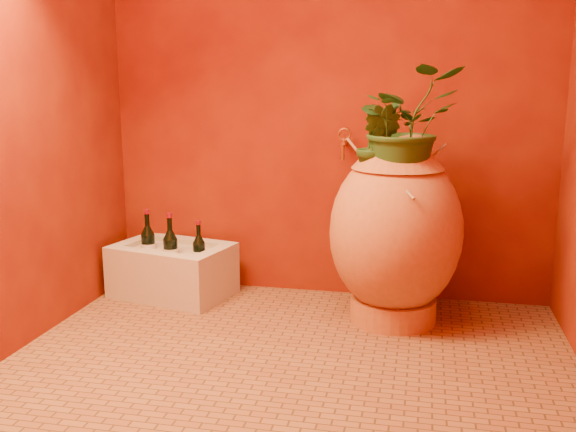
% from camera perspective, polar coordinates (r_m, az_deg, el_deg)
% --- Properties ---
extents(floor, '(2.50, 2.50, 0.00)m').
position_cam_1_polar(floor, '(2.90, 0.18, -12.84)').
color(floor, brown).
rests_on(floor, ground).
extents(wall_back, '(2.50, 0.02, 2.50)m').
position_cam_1_polar(wall_back, '(3.62, 3.55, 12.43)').
color(wall_back, '#600F05').
rests_on(wall_back, ground).
extents(wall_left, '(0.02, 2.00, 2.50)m').
position_cam_1_polar(wall_left, '(3.14, -23.21, 11.61)').
color(wall_left, '#600F05').
rests_on(wall_left, ground).
extents(amphora, '(0.77, 0.77, 0.96)m').
position_cam_1_polar(amphora, '(3.27, 9.53, -1.32)').
color(amphora, '#B36532').
rests_on(amphora, floor).
extents(stone_basin, '(0.72, 0.58, 0.30)m').
position_cam_1_polar(stone_basin, '(3.77, -10.21, -4.84)').
color(stone_basin, beige).
rests_on(stone_basin, floor).
extents(wine_bottle_a, '(0.07, 0.07, 0.29)m').
position_cam_1_polar(wine_bottle_a, '(3.63, -7.90, -3.31)').
color(wine_bottle_a, black).
rests_on(wine_bottle_a, stone_basin).
extents(wine_bottle_b, '(0.08, 0.08, 0.33)m').
position_cam_1_polar(wine_bottle_b, '(3.78, -12.31, -2.63)').
color(wine_bottle_b, black).
rests_on(wine_bottle_b, stone_basin).
extents(wine_bottle_c, '(0.08, 0.08, 0.34)m').
position_cam_1_polar(wine_bottle_c, '(3.64, -10.39, -3.09)').
color(wine_bottle_c, black).
rests_on(wine_bottle_c, stone_basin).
extents(wall_tap, '(0.07, 0.15, 0.17)m').
position_cam_1_polar(wall_tap, '(3.54, 5.00, 6.56)').
color(wall_tap, '#A76926').
rests_on(wall_tap, wall_back).
extents(plant_main, '(0.66, 0.64, 0.57)m').
position_cam_1_polar(plant_main, '(3.17, 10.35, 7.94)').
color(plant_main, '#1F4518').
rests_on(plant_main, amphora).
extents(plant_side, '(0.26, 0.23, 0.39)m').
position_cam_1_polar(plant_side, '(3.15, 7.99, 6.32)').
color(plant_side, '#1F4518').
rests_on(plant_side, amphora).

